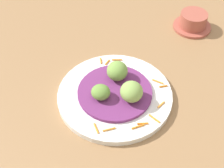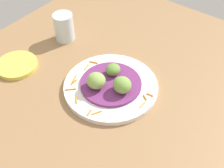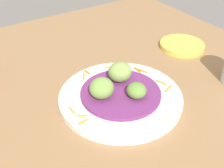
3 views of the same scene
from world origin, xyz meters
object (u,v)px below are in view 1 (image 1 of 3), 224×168
main_plate (116,95)px  guac_scoop_center (101,92)px  terracotta_bowl (193,22)px  guac_scoop_right (132,92)px  guac_scoop_left (117,72)px

main_plate → guac_scoop_center: size_ratio=6.19×
terracotta_bowl → guac_scoop_right: bearing=-34.3°
main_plate → guac_scoop_left: bearing=175.4°
guac_scoop_right → terracotta_bowl: bearing=145.7°
guac_scoop_left → guac_scoop_center: bearing=-34.6°
terracotta_bowl → guac_scoop_center: bearing=-43.2°
main_plate → guac_scoop_right: (2.34, 3.40, 3.95)cm
guac_scoop_left → terracotta_bowl: 33.07cm
guac_scoop_right → guac_scoop_left: bearing=-154.6°
guac_scoop_center → terracotta_bowl: guac_scoop_center is taller
guac_scoop_center → guac_scoop_right: size_ratio=0.81×
guac_scoop_center → terracotta_bowl: 40.06cm
main_plate → guac_scoop_right: guac_scoop_right is taller
main_plate → terracotta_bowl: terracotta_bowl is taller
main_plate → guac_scoop_left: size_ratio=5.23×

